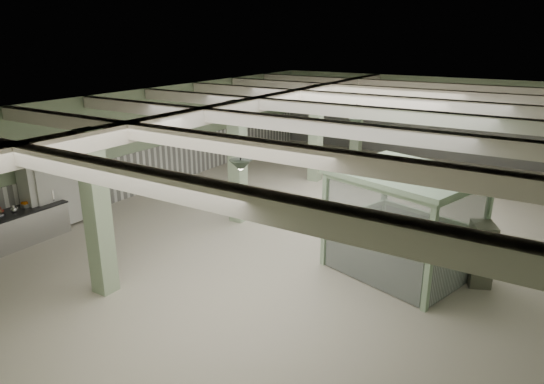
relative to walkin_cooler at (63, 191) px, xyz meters
The scene contains 27 objects.
floor 7.80m from the walkin_cooler, 31.11° to the left, with size 20.00×20.00×0.00m, color beige.
ceiling 8.15m from the walkin_cooler, 31.11° to the left, with size 14.00×20.00×0.02m, color beige.
wall_back 15.50m from the walkin_cooler, 64.68° to the left, with size 14.00×0.02×3.60m, color #9BB38F.
wall_left 4.09m from the walkin_cooler, 95.38° to the left, with size 0.02×20.00×3.60m, color #9BB38F.
wainscot_left 4.02m from the walkin_cooler, 95.02° to the left, with size 0.05×19.90×1.50m, color white.
wainscot_back 15.46m from the walkin_cooler, 64.64° to the left, with size 13.90×0.05×1.50m, color white.
girder 6.20m from the walkin_cooler, 44.10° to the left, with size 0.45×19.90×0.40m, color white.
beam_a 7.86m from the walkin_cooler, 27.87° to the right, with size 13.90×0.35×0.32m, color white.
beam_b 7.11m from the walkin_cooler, ahead, with size 13.90×0.35×0.32m, color white.
beam_c 7.20m from the walkin_cooler, 12.73° to the left, with size 13.90×0.35×0.32m, color white.
beam_d 8.10m from the walkin_cooler, 31.11° to the left, with size 13.90×0.35×0.32m, color white.
beam_e 9.58m from the walkin_cooler, 44.45° to the left, with size 13.90×0.35×0.32m, color white.
beam_f 11.42m from the walkin_cooler, 53.64° to the left, with size 13.90×0.35×0.32m, color white.
beam_g 13.48m from the walkin_cooler, 60.05° to the left, with size 13.90×0.35×0.32m, color white.
column_a 4.65m from the walkin_cooler, 25.91° to the right, with size 0.42×0.42×3.60m, color #9EB692.
column_b 5.16m from the walkin_cooler, 36.01° to the left, with size 0.42×0.42×3.60m, color #9EB692.
column_c 9.03m from the walkin_cooler, 62.72° to the left, with size 0.42×0.42×3.60m, color #9EB692.
column_d 12.71m from the walkin_cooler, 71.03° to the left, with size 0.42×0.42×3.60m, color #9EB692.
pendant_front 7.47m from the walkin_cooler, ahead, with size 0.44×0.44×0.22m, color #2D3D2F.
pendant_mid 8.66m from the walkin_cooler, 32.26° to the left, with size 0.44×0.44×0.22m, color #2D3D2F.
pendant_back 12.04m from the walkin_cooler, 53.13° to the left, with size 0.44×0.44×0.22m, color #2D3D2F.
pitcher_near 0.56m from the walkin_cooler, 81.95° to the right, with size 0.20×0.23×0.29m, color #B1B1B5, non-canonical shape.
pitcher_far 1.63m from the walkin_cooler, 82.04° to the right, with size 0.16×0.19×0.24m, color #B1B1B5, non-canonical shape.
orange_bowl 1.17m from the walkin_cooler, 89.39° to the right, with size 0.25×0.25×0.09m, color #B2B2B7.
walkin_cooler is the anchor object (origin of this frame).
guard_booth 9.62m from the walkin_cooler, 14.54° to the left, with size 3.66×3.35×2.45m.
filing_cabinet 11.32m from the walkin_cooler, 13.82° to the left, with size 0.46×0.66×1.43m, color #636655.
Camera 1 is at (5.63, -12.09, 5.40)m, focal length 32.00 mm.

